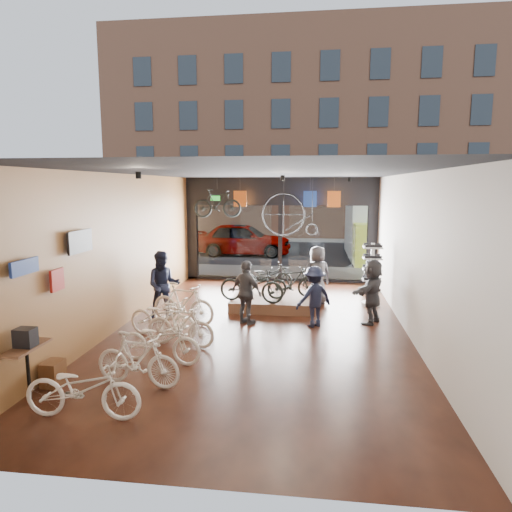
% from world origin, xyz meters
% --- Properties ---
extents(ground_plane, '(7.00, 12.00, 0.04)m').
position_xyz_m(ground_plane, '(0.00, 0.00, -0.02)').
color(ground_plane, black).
rests_on(ground_plane, ground).
extents(ceiling, '(7.00, 12.00, 0.04)m').
position_xyz_m(ceiling, '(0.00, 0.00, 3.82)').
color(ceiling, black).
rests_on(ceiling, ground).
extents(wall_left, '(0.04, 12.00, 3.80)m').
position_xyz_m(wall_left, '(-3.52, 0.00, 1.90)').
color(wall_left, '#9F5E39').
rests_on(wall_left, ground).
extents(wall_right, '(0.04, 12.00, 3.80)m').
position_xyz_m(wall_right, '(3.52, 0.00, 1.90)').
color(wall_right, beige).
rests_on(wall_right, ground).
extents(wall_back, '(7.00, 0.04, 3.80)m').
position_xyz_m(wall_back, '(0.00, -6.02, 1.90)').
color(wall_back, beige).
rests_on(wall_back, ground).
extents(storefront, '(7.00, 0.26, 3.80)m').
position_xyz_m(storefront, '(0.00, 6.00, 1.90)').
color(storefront, black).
rests_on(storefront, ground).
extents(exit_sign, '(0.35, 0.06, 0.18)m').
position_xyz_m(exit_sign, '(-2.40, 5.88, 3.05)').
color(exit_sign, '#198C26').
rests_on(exit_sign, storefront).
extents(street_road, '(30.00, 18.00, 0.02)m').
position_xyz_m(street_road, '(0.00, 15.00, -0.01)').
color(street_road, black).
rests_on(street_road, ground).
extents(sidewalk_near, '(30.00, 2.40, 0.12)m').
position_xyz_m(sidewalk_near, '(0.00, 7.20, 0.06)').
color(sidewalk_near, slate).
rests_on(sidewalk_near, ground).
extents(sidewalk_far, '(30.00, 2.00, 0.12)m').
position_xyz_m(sidewalk_far, '(0.00, 19.00, 0.06)').
color(sidewalk_far, slate).
rests_on(sidewalk_far, ground).
extents(opposite_building, '(26.00, 5.00, 14.00)m').
position_xyz_m(opposite_building, '(0.00, 21.50, 7.00)').
color(opposite_building, brown).
rests_on(opposite_building, ground).
extents(street_car, '(4.87, 1.96, 1.66)m').
position_xyz_m(street_car, '(-2.36, 12.00, 0.83)').
color(street_car, gray).
rests_on(street_car, street_road).
extents(box_truck, '(2.33, 6.99, 2.75)m').
position_xyz_m(box_truck, '(4.05, 11.00, 1.38)').
color(box_truck, silver).
rests_on(box_truck, street_road).
extents(floor_bike_0, '(1.83, 0.68, 0.96)m').
position_xyz_m(floor_bike_0, '(-2.16, -4.62, 0.48)').
color(floor_bike_0, silver).
rests_on(floor_bike_0, ground_plane).
extents(floor_bike_1, '(1.68, 0.72, 0.97)m').
position_xyz_m(floor_bike_1, '(-1.78, -3.43, 0.49)').
color(floor_bike_1, silver).
rests_on(floor_bike_1, ground_plane).
extents(floor_bike_2, '(1.80, 0.82, 0.91)m').
position_xyz_m(floor_bike_2, '(-1.75, -2.34, 0.46)').
color(floor_bike_2, silver).
rests_on(floor_bike_2, ground_plane).
extents(floor_bike_3, '(1.65, 0.72, 0.96)m').
position_xyz_m(floor_bike_3, '(-1.62, -1.38, 0.48)').
color(floor_bike_3, silver).
rests_on(floor_bike_3, ground_plane).
extents(floor_bike_4, '(1.90, 1.09, 0.94)m').
position_xyz_m(floor_bike_4, '(-2.20, -0.84, 0.47)').
color(floor_bike_4, silver).
rests_on(floor_bike_4, ground_plane).
extents(floor_bike_5, '(1.84, 0.96, 1.07)m').
position_xyz_m(floor_bike_5, '(-2.04, 0.26, 0.53)').
color(floor_bike_5, silver).
rests_on(floor_bike_5, ground_plane).
extents(display_platform, '(2.40, 1.80, 0.30)m').
position_xyz_m(display_platform, '(0.12, 2.17, 0.15)').
color(display_platform, brown).
rests_on(display_platform, ground_plane).
extents(display_bike_left, '(1.93, 0.97, 0.97)m').
position_xyz_m(display_bike_left, '(-0.45, 1.52, 0.79)').
color(display_bike_left, black).
rests_on(display_bike_left, display_platform).
extents(display_bike_mid, '(1.55, 1.05, 0.91)m').
position_xyz_m(display_bike_mid, '(0.65, 2.11, 0.76)').
color(display_bike_mid, black).
rests_on(display_bike_mid, display_platform).
extents(display_bike_right, '(1.76, 0.97, 0.87)m').
position_xyz_m(display_bike_right, '(-0.21, 2.90, 0.74)').
color(display_bike_right, black).
rests_on(display_bike_right, display_platform).
extents(customer_1, '(1.04, 0.91, 1.81)m').
position_xyz_m(customer_1, '(-2.66, 0.61, 0.91)').
color(customer_1, '#161C33').
rests_on(customer_1, ground_plane).
extents(customer_2, '(1.03, 0.87, 1.64)m').
position_xyz_m(customer_2, '(-0.42, 0.44, 0.82)').
color(customer_2, '#3F3F44').
rests_on(customer_2, ground_plane).
extents(customer_3, '(1.14, 1.02, 1.53)m').
position_xyz_m(customer_3, '(1.28, 0.46, 0.76)').
color(customer_3, '#161C33').
rests_on(customer_3, ground_plane).
extents(customer_4, '(1.01, 0.85, 1.75)m').
position_xyz_m(customer_4, '(1.36, 2.70, 0.87)').
color(customer_4, '#3F3F44').
rests_on(customer_4, ground_plane).
extents(customer_5, '(1.16, 1.60, 1.67)m').
position_xyz_m(customer_5, '(2.74, 0.93, 0.84)').
color(customer_5, '#3F3F44').
rests_on(customer_5, ground_plane).
extents(sunglasses_rack, '(0.63, 0.56, 1.86)m').
position_xyz_m(sunglasses_rack, '(2.95, 2.73, 0.93)').
color(sunglasses_rack, white).
rests_on(sunglasses_rack, ground_plane).
extents(wall_merch, '(0.40, 2.40, 2.60)m').
position_xyz_m(wall_merch, '(-3.38, -3.50, 1.30)').
color(wall_merch, navy).
rests_on(wall_merch, wall_left).
extents(penny_farthing, '(1.82, 0.06, 1.45)m').
position_xyz_m(penny_farthing, '(0.51, 4.64, 2.50)').
color(penny_farthing, black).
rests_on(penny_farthing, ceiling).
extents(hung_bike, '(1.64, 0.77, 0.95)m').
position_xyz_m(hung_bike, '(-1.97, 4.20, 2.93)').
color(hung_bike, black).
rests_on(hung_bike, ceiling).
extents(jersey_left, '(0.45, 0.03, 0.55)m').
position_xyz_m(jersey_left, '(-1.36, 5.20, 3.05)').
color(jersey_left, '#CC5919').
rests_on(jersey_left, ceiling).
extents(jersey_mid, '(0.45, 0.03, 0.55)m').
position_xyz_m(jersey_mid, '(1.08, 5.20, 3.05)').
color(jersey_mid, '#1E3F99').
rests_on(jersey_mid, ceiling).
extents(jersey_right, '(0.45, 0.03, 0.55)m').
position_xyz_m(jersey_right, '(1.89, 5.20, 3.05)').
color(jersey_right, '#CC5919').
rests_on(jersey_right, ceiling).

